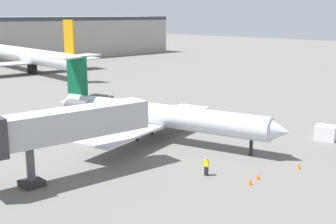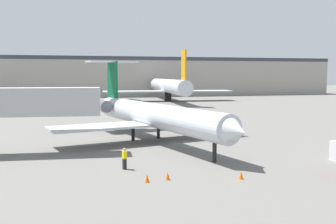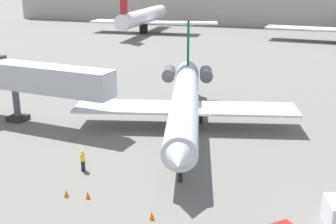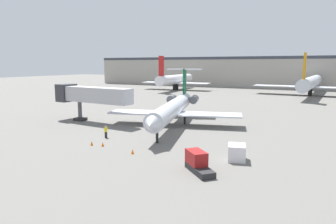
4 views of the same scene
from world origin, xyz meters
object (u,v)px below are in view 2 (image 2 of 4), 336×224
at_px(regional_jet, 150,114).
at_px(ground_crew_marshaller, 125,158).
at_px(traffic_cone_near, 168,176).
at_px(traffic_cone_far, 241,175).
at_px(traffic_cone_mid, 147,178).
at_px(parked_airliner_west_mid, 168,86).
at_px(jet_bridge, 0,103).

bearing_deg(regional_jet, ground_crew_marshaller, -110.36).
xyz_separation_m(traffic_cone_near, traffic_cone_far, (5.09, -1.08, 0.00)).
height_order(ground_crew_marshaller, traffic_cone_far, ground_crew_marshaller).
relative_size(traffic_cone_mid, parked_airliner_west_mid, 0.01).
bearing_deg(traffic_cone_near, parked_airliner_west_mid, 75.62).
height_order(regional_jet, traffic_cone_near, regional_jet).
distance_m(jet_bridge, traffic_cone_far, 22.72).
height_order(ground_crew_marshaller, parked_airliner_west_mid, parked_airliner_west_mid).
xyz_separation_m(traffic_cone_near, traffic_cone_mid, (-1.53, -0.25, 0.00)).
bearing_deg(traffic_cone_mid, regional_jet, 77.58).
bearing_deg(ground_crew_marshaller, traffic_cone_far, -33.07).
height_order(regional_jet, traffic_cone_far, regional_jet).
distance_m(jet_bridge, traffic_cone_mid, 17.41).
xyz_separation_m(jet_bridge, traffic_cone_near, (12.70, -12.32, -4.49)).
height_order(traffic_cone_far, parked_airliner_west_mid, parked_airliner_west_mid).
distance_m(regional_jet, parked_airliner_west_mid, 66.28).
height_order(jet_bridge, traffic_cone_near, jet_bridge).
bearing_deg(jet_bridge, traffic_cone_mid, -48.37).
relative_size(ground_crew_marshaller, traffic_cone_near, 3.07).
xyz_separation_m(ground_crew_marshaller, traffic_cone_near, (2.49, -3.86, -0.58)).
distance_m(ground_crew_marshaller, traffic_cone_near, 4.63).
height_order(regional_jet, jet_bridge, regional_jet).
bearing_deg(ground_crew_marshaller, jet_bridge, 140.34).
bearing_deg(ground_crew_marshaller, regional_jet, 69.64).
relative_size(traffic_cone_far, parked_airliner_west_mid, 0.01).
distance_m(traffic_cone_near, parked_airliner_west_mid, 82.60).
bearing_deg(ground_crew_marshaller, traffic_cone_mid, -76.78).
bearing_deg(traffic_cone_near, regional_jet, 82.62).
distance_m(regional_jet, traffic_cone_far, 17.80).
relative_size(ground_crew_marshaller, traffic_cone_mid, 3.07).
bearing_deg(regional_jet, jet_bridge, -165.14).
bearing_deg(traffic_cone_far, ground_crew_marshaller, 146.93).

